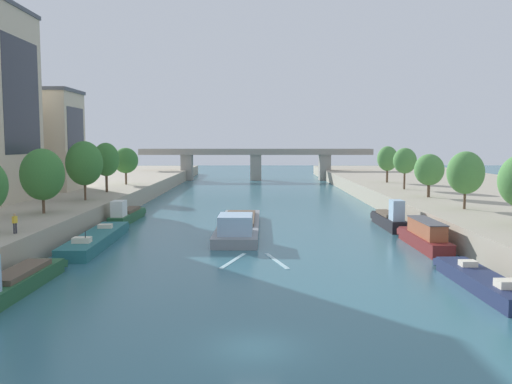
% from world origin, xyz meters
% --- Properties ---
extents(ground_plane, '(400.00, 400.00, 0.00)m').
position_xyz_m(ground_plane, '(0.00, 0.00, 0.00)').
color(ground_plane, '#336675').
extents(quay_left, '(36.00, 170.00, 2.56)m').
position_xyz_m(quay_left, '(-35.68, 55.00, 1.28)').
color(quay_left, '#A89E89').
rests_on(quay_left, ground).
extents(quay_right, '(36.00, 170.00, 2.56)m').
position_xyz_m(quay_right, '(35.68, 55.00, 1.28)').
color(quay_right, '#A89E89').
rests_on(quay_right, ground).
extents(barge_midriver, '(4.70, 22.40, 2.82)m').
position_xyz_m(barge_midriver, '(-1.84, 33.08, 0.84)').
color(barge_midriver, gray).
rests_on(barge_midriver, ground).
extents(wake_behind_barge, '(5.60, 5.92, 0.03)m').
position_xyz_m(wake_behind_barge, '(-0.05, 19.05, 0.01)').
color(wake_behind_barge, '#A5D1DB').
rests_on(wake_behind_barge, ground).
extents(moored_boat_left_end, '(2.55, 13.24, 3.28)m').
position_xyz_m(moored_boat_left_end, '(-15.82, 8.63, 0.94)').
color(moored_boat_left_end, '#235633').
rests_on(moored_boat_left_end, ground).
extents(moored_boat_left_upstream, '(3.17, 16.99, 2.20)m').
position_xyz_m(moored_boat_left_upstream, '(-15.26, 26.06, 0.57)').
color(moored_boat_left_upstream, '#23666B').
rests_on(moored_boat_left_upstream, ground).
extents(moored_boat_left_lone, '(2.25, 11.67, 2.98)m').
position_xyz_m(moored_boat_left_lone, '(-15.98, 41.09, 0.89)').
color(moored_boat_left_lone, '#235633').
rests_on(moored_boat_left_lone, ground).
extents(moored_boat_right_gap_after, '(2.53, 12.44, 2.15)m').
position_xyz_m(moored_boat_right_gap_after, '(15.22, 10.40, 0.56)').
color(moored_boat_right_gap_after, '#1E284C').
rests_on(moored_boat_right_gap_after, ground).
extents(moored_boat_right_end, '(2.11, 11.37, 2.70)m').
position_xyz_m(moored_boat_right_end, '(15.74, 24.47, 1.12)').
color(moored_boat_right_end, maroon).
rests_on(moored_boat_right_end, ground).
extents(moored_boat_right_downstream, '(1.85, 10.81, 3.54)m').
position_xyz_m(moored_boat_right_downstream, '(15.37, 36.30, 1.04)').
color(moored_boat_right_downstream, black).
rests_on(moored_boat_right_downstream, ground).
extents(tree_left_nearest, '(4.39, 4.39, 6.63)m').
position_xyz_m(tree_left_nearest, '(-21.69, 29.73, 6.55)').
color(tree_left_nearest, brown).
rests_on(tree_left_nearest, quay_left).
extents(tree_left_third, '(4.53, 4.53, 7.38)m').
position_xyz_m(tree_left_third, '(-21.34, 42.13, 7.19)').
color(tree_left_third, brown).
rests_on(tree_left_third, quay_left).
extents(tree_left_by_lamp, '(3.77, 3.77, 7.16)m').
position_xyz_m(tree_left_by_lamp, '(-21.67, 53.11, 7.28)').
color(tree_left_by_lamp, brown).
rests_on(tree_left_by_lamp, quay_left).
extents(tree_left_second, '(4.22, 4.22, 6.27)m').
position_xyz_m(tree_left_second, '(-22.22, 67.15, 6.65)').
color(tree_left_second, brown).
rests_on(tree_left_second, quay_left).
extents(tree_right_end_of_row, '(3.94, 3.94, 6.28)m').
position_xyz_m(tree_right_end_of_row, '(22.76, 33.27, 6.52)').
color(tree_right_end_of_row, brown).
rests_on(tree_right_end_of_row, quay_right).
extents(tree_right_third, '(3.84, 3.84, 5.70)m').
position_xyz_m(tree_right_third, '(22.83, 45.79, 6.19)').
color(tree_right_third, brown).
rests_on(tree_right_third, quay_right).
extents(tree_right_second, '(3.54, 3.54, 6.36)m').
position_xyz_m(tree_right_second, '(22.92, 57.82, 6.94)').
color(tree_right_second, brown).
rests_on(tree_right_second, quay_right).
extents(tree_right_far, '(3.63, 3.63, 6.50)m').
position_xyz_m(tree_right_far, '(23.58, 71.54, 6.83)').
color(tree_right_far, brown).
rests_on(tree_right_far, quay_right).
extents(building_left_middle, '(14.91, 9.40, 15.09)m').
position_xyz_m(building_left_middle, '(-34.32, 56.56, 10.12)').
color(building_left_middle, beige).
rests_on(building_left_middle, quay_left).
extents(bridge_far, '(59.37, 4.40, 8.02)m').
position_xyz_m(bridge_far, '(0.00, 113.44, 5.06)').
color(bridge_far, gray).
rests_on(bridge_far, ground).
extents(person_on_quay, '(0.33, 0.49, 1.62)m').
position_xyz_m(person_on_quay, '(-19.21, 17.54, 3.49)').
color(person_on_quay, '#2D2D38').
rests_on(person_on_quay, quay_left).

